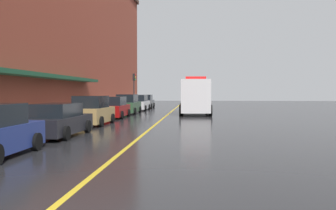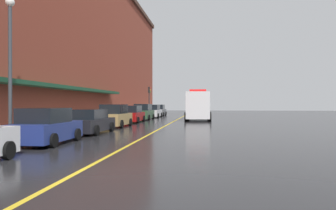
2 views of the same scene
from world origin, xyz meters
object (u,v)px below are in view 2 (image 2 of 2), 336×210
Objects in this scene: parking_meter_4 at (127,111)px; street_lamp_left at (10,53)px; parked_car_3 at (115,116)px; parked_car_6 at (153,111)px; parked_car_4 at (132,115)px; parking_meter_0 at (130,111)px; parked_car_2 at (91,122)px; parked_car_5 at (143,112)px; parking_meter_1 at (28,121)px; parked_car_1 at (46,127)px; box_truck at (198,106)px; traffic_light_near at (149,95)px; parking_meter_3 at (120,112)px; parked_car_7 at (159,111)px; parking_meter_2 at (150,109)px.

parking_meter_4 is 0.19× the size of street_lamp_left.
parked_car_6 is (0.14, 18.10, -0.04)m from parked_car_3.
parking_meter_0 is at bearing 16.57° from parked_car_4.
parked_car_3 is (-0.14, 5.88, 0.12)m from parked_car_2.
parking_meter_1 is (-1.37, -22.71, 0.19)m from parked_car_5.
parked_car_4 reaches higher than parking_meter_4.
parked_car_2 is (0.16, 5.48, -0.06)m from parked_car_1.
parked_car_5 is 0.57× the size of box_truck.
parked_car_1 is 0.90× the size of parked_car_2.
parking_meter_1 is (-1.49, -28.83, 0.24)m from parked_car_6.
street_lamp_left reaches higher than parking_meter_4.
parked_car_6 is 5.68m from traffic_light_near.
parked_car_3 is 3.27× the size of parking_meter_3.
parked_car_3 is at bearing -82.83° from parking_meter_0.
parked_car_7 reaches higher than parked_car_2.
traffic_light_near reaches higher than parked_car_1.
parked_car_3 is at bearing 179.71° from parked_car_7.
parked_car_1 is 0.63× the size of street_lamp_left.
parked_car_6 is 0.58× the size of box_truck.
parked_car_6 is (0.13, 11.90, 0.02)m from parked_car_4.
parking_meter_4 is at bearing -90.26° from traffic_light_near.
parking_meter_3 is at bearing 88.07° from street_lamp_left.
parked_car_7 is 17.50m from parking_meter_3.
parked_car_3 is at bearing -78.34° from parking_meter_3.
parked_car_6 is at bearing 79.99° from parking_meter_4.
parked_car_7 is (-0.09, 29.88, 0.08)m from parked_car_2.
parked_car_3 reaches higher than parked_car_2.
parking_meter_1 is (0.00, -21.48, 0.00)m from parking_meter_0.
box_truck is at bearing 69.73° from street_lamp_left.
parking_meter_4 is at bearing 90.00° from parking_meter_3.
parked_car_5 reaches higher than parking_meter_3.
parked_car_5 is 11.87m from parking_meter_2.
parking_meter_2 is 1.00× the size of parking_meter_3.
parked_car_1 is 35.15m from parking_meter_2.
parked_car_2 is at bearing 68.73° from street_lamp_left.
parked_car_6 is 8.57m from parking_meter_4.
parked_car_3 is 0.99× the size of parked_car_7.
street_lamp_left is (-1.97, -23.23, 3.53)m from parked_car_5.
parking_meter_0 is (-1.37, -1.23, 0.19)m from parked_car_5.
traffic_light_near is at bearing 89.79° from parking_meter_3.
parked_car_7 reaches higher than parking_meter_1.
street_lamp_left reaches higher than traffic_light_near.
parking_meter_4 is (-1.37, -2.32, 0.19)m from parked_car_5.
parking_meter_4 is (-1.49, -8.44, 0.24)m from parked_car_6.
parked_car_1 reaches higher than parked_car_2.
parking_meter_0 is at bearing 90.00° from parking_meter_1.
parking_meter_0 is 21.48m from parking_meter_1.
parked_car_4 is 8.54m from box_truck.
street_lamp_left is (-0.60, -20.90, 3.34)m from parking_meter_4.
parking_meter_0 is 12.51m from traffic_light_near.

